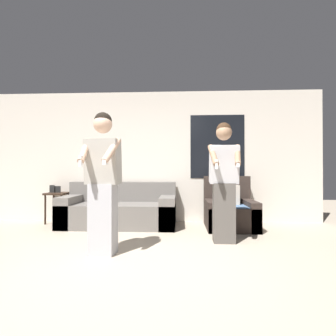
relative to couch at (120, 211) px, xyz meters
The scene contains 7 objects.
ground_plane 2.38m from the couch, 75.20° to the right, with size 14.00×14.00×0.00m, color tan.
wall_back 1.32m from the couch, 38.09° to the left, with size 6.86×0.07×2.70m.
couch is the anchor object (origin of this frame).
armchair 2.07m from the couch, ahead, with size 0.88×0.93×0.95m.
side_table 1.37m from the couch, behind, with size 0.40×0.42×0.76m.
person_left 1.82m from the couch, 83.78° to the right, with size 0.49×0.50×1.80m.
person_right 2.19m from the couch, 30.70° to the right, with size 0.48×0.48×1.76m.
Camera 1 is at (0.57, -2.68, 1.06)m, focal length 28.00 mm.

